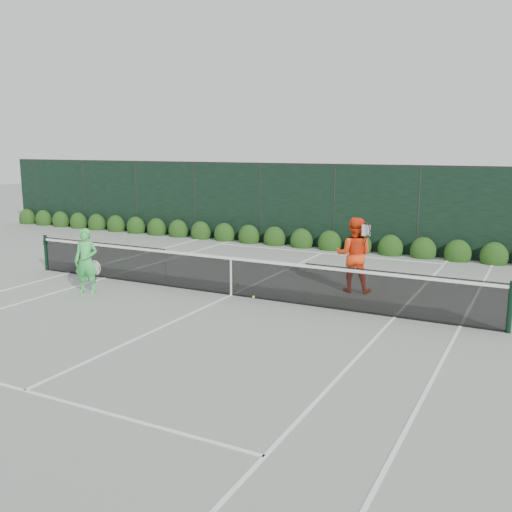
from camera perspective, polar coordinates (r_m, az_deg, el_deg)
The scene contains 8 objects.
ground at distance 14.36m, azimuth -2.49°, elevation -3.93°, with size 80.00×80.00×0.00m, color gray.
tennis_net at distance 14.25m, azimuth -2.59°, elevation -1.86°, with size 12.90×0.10×1.07m.
player_woman at distance 15.01m, azimuth -16.62°, elevation -0.49°, with size 0.70×0.57×1.66m.
player_man at distance 14.72m, azimuth 9.78°, elevation 0.13°, with size 1.05×0.89×1.92m.
court_lines at distance 14.36m, azimuth -2.49°, elevation -3.91°, with size 11.03×23.83×0.01m.
windscreen_fence at distance 11.81m, azimuth -9.08°, elevation 0.21°, with size 32.00×21.07×3.06m.
hedge_row at distance 20.68m, azimuth 7.38°, elevation 1.27°, with size 31.66×0.65×0.94m.
tennis_balls at distance 14.23m, azimuth 1.30°, elevation -3.92°, with size 2.79×1.04×0.07m.
Camera 1 is at (6.91, -12.04, 3.70)m, focal length 40.00 mm.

